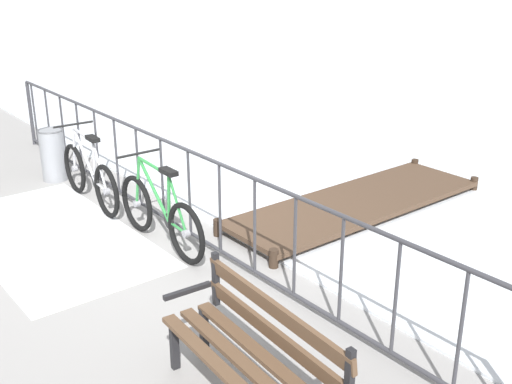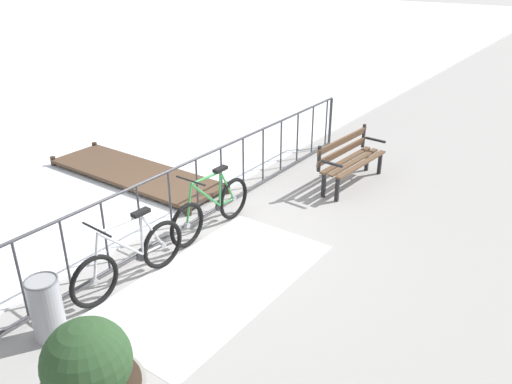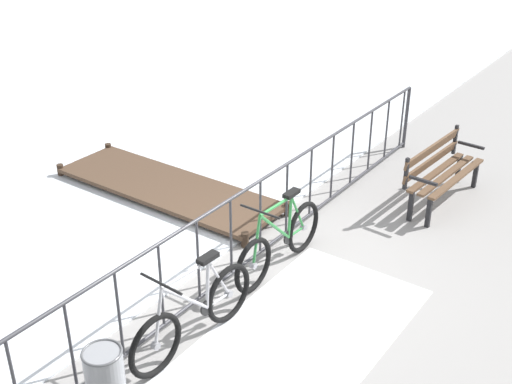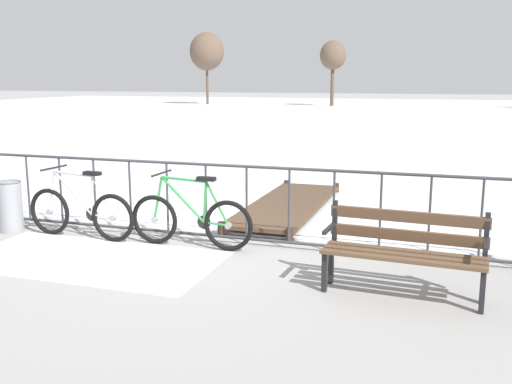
{
  "view_description": "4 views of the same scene",
  "coord_description": "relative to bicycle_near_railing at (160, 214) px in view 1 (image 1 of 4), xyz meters",
  "views": [
    {
      "loc": [
        5.81,
        -3.46,
        3.05
      ],
      "look_at": [
        1.04,
        0.33,
        0.72
      ],
      "focal_mm": 44.6,
      "sensor_mm": 36.0,
      "label": 1
    },
    {
      "loc": [
        -4.88,
        -4.75,
        3.78
      ],
      "look_at": [
        0.62,
        -0.84,
        0.62
      ],
      "focal_mm": 36.04,
      "sensor_mm": 36.0,
      "label": 2
    },
    {
      "loc": [
        -5.32,
        -3.93,
        4.4
      ],
      "look_at": [
        0.62,
        0.3,
        0.67
      ],
      "focal_mm": 46.23,
      "sensor_mm": 36.0,
      "label": 3
    },
    {
      "loc": [
        3.27,
        -6.98,
        2.17
      ],
      "look_at": [
        1.29,
        -0.9,
        0.91
      ],
      "focal_mm": 40.46,
      "sensor_mm": 36.0,
      "label": 4
    }
  ],
  "objects": [
    {
      "name": "park_bench",
      "position": [
        2.75,
        -0.87,
        0.14
      ],
      "size": [
        1.63,
        0.59,
        0.89
      ],
      "color": "brown",
      "rests_on": "ground"
    },
    {
      "name": "trash_bin",
      "position": [
        -2.8,
        -0.07,
        0.0
      ],
      "size": [
        0.35,
        0.35,
        0.73
      ],
      "color": "gray",
      "rests_on": "ground"
    },
    {
      "name": "wooden_dock",
      "position": [
        0.67,
        2.39,
        -0.25
      ],
      "size": [
        1.1,
        3.61,
        0.2
      ],
      "color": "#4C3828",
      "rests_on": "ground"
    },
    {
      "name": "bicycle_second",
      "position": [
        -1.62,
        -0.07,
        0.0
      ],
      "size": [
        1.71,
        0.52,
        0.97
      ],
      "color": "black",
      "rests_on": "ground"
    },
    {
      "name": "bicycle_near_railing",
      "position": [
        0.0,
        0.0,
        0.0
      ],
      "size": [
        1.71,
        0.52,
        0.97
      ],
      "color": "black",
      "rests_on": "ground"
    },
    {
      "name": "railing_fence",
      "position": [
        -0.21,
        0.33,
        0.19
      ],
      "size": [
        9.06,
        0.06,
        1.07
      ],
      "color": "#38383D",
      "rests_on": "ground"
    },
    {
      "name": "ground_plane",
      "position": [
        -0.21,
        0.33,
        -0.37
      ],
      "size": [
        160.0,
        160.0,
        0.0
      ],
      "primitive_type": "plane",
      "color": "gray"
    },
    {
      "name": "snow_patch",
      "position": [
        -0.97,
        -0.87,
        -0.36
      ],
      "size": [
        3.17,
        1.63,
        0.01
      ],
      "primitive_type": "cube",
      "color": "white",
      "rests_on": "ground"
    }
  ]
}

